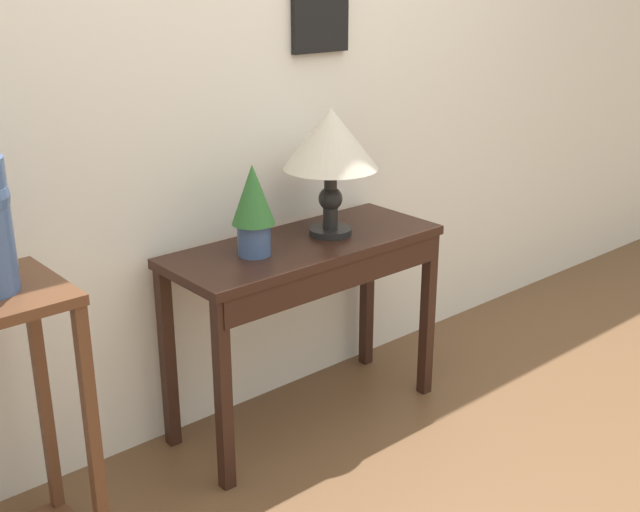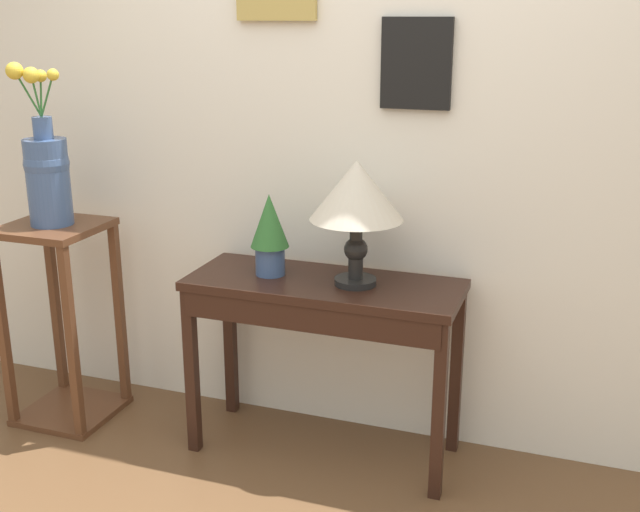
# 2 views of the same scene
# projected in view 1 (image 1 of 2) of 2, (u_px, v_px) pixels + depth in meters

# --- Properties ---
(back_wall_with_art) EXTENTS (9.00, 0.13, 2.80)m
(back_wall_with_art) POSITION_uv_depth(u_px,v_px,m) (260.00, 51.00, 2.96)
(back_wall_with_art) COLOR silver
(back_wall_with_art) RESTS_ON ground
(console_table) EXTENTS (1.07, 0.42, 0.74)m
(console_table) POSITION_uv_depth(u_px,v_px,m) (309.00, 271.00, 2.97)
(console_table) COLOR black
(console_table) RESTS_ON ground
(table_lamp) EXTENTS (0.35, 0.35, 0.48)m
(table_lamp) POSITION_uv_depth(u_px,v_px,m) (331.00, 143.00, 2.91)
(table_lamp) COLOR black
(table_lamp) RESTS_ON console_table
(potted_plant_on_console) EXTENTS (0.15, 0.15, 0.33)m
(potted_plant_on_console) POSITION_uv_depth(u_px,v_px,m) (253.00, 205.00, 2.75)
(potted_plant_on_console) COLOR #3D5684
(potted_plant_on_console) RESTS_ON console_table
(pedestal_stand_left) EXTENTS (0.39, 0.39, 0.89)m
(pedestal_stand_left) POSITION_uv_depth(u_px,v_px,m) (9.00, 436.00, 2.26)
(pedestal_stand_left) COLOR #56331E
(pedestal_stand_left) RESTS_ON ground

